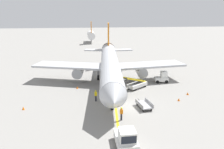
% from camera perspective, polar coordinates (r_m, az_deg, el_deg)
% --- Properties ---
extents(ground_plane, '(300.00, 300.00, 0.00)m').
position_cam_1_polar(ground_plane, '(31.45, 5.09, -8.17)').
color(ground_plane, gray).
extents(taxi_line_yellow, '(7.40, 79.71, 0.01)m').
position_cam_1_polar(taxi_line_yellow, '(35.70, 0.55, -5.07)').
color(taxi_line_yellow, yellow).
rests_on(taxi_line_yellow, ground).
extents(airliner, '(28.50, 35.34, 10.10)m').
position_cam_1_polar(airliner, '(40.67, -0.55, 2.62)').
color(airliner, '#B2B5BA').
rests_on(airliner, ground).
extents(pushback_tug, '(1.94, 3.62, 2.20)m').
position_cam_1_polar(pushback_tug, '(22.30, 3.65, -16.16)').
color(pushback_tug, silver).
rests_on(pushback_tug, ground).
extents(baggage_tug_near_wing, '(2.50, 1.51, 2.10)m').
position_cam_1_polar(baggage_tug_near_wing, '(42.24, 12.73, -0.77)').
color(baggage_tug_near_wing, silver).
rests_on(baggage_tug_near_wing, ground).
extents(belt_loader_forward_hold, '(4.75, 4.00, 2.59)m').
position_cam_1_polar(belt_loader_forward_hold, '(38.38, 6.35, -2.41)').
color(belt_loader_forward_hold, silver).
rests_on(belt_loader_forward_hold, ground).
extents(baggage_cart_loaded, '(1.96, 3.83, 0.94)m').
position_cam_1_polar(baggage_cart_loaded, '(31.08, 8.23, -7.64)').
color(baggage_cart_loaded, '#A5A5A8').
rests_on(baggage_cart_loaded, ground).
extents(ground_crew_marshaller, '(0.36, 0.24, 1.70)m').
position_cam_1_polar(ground_crew_marshaller, '(27.36, 2.43, -9.88)').
color(ground_crew_marshaller, '#26262D').
rests_on(ground_crew_marshaller, ground).
extents(ground_crew_wing_walker, '(0.36, 0.24, 1.70)m').
position_cam_1_polar(ground_crew_wing_walker, '(32.85, -4.18, -5.34)').
color(ground_crew_wing_walker, '#26262D').
rests_on(ground_crew_wing_walker, ground).
extents(safety_cone_nose_left, '(0.36, 0.36, 0.44)m').
position_cam_1_polar(safety_cone_nose_left, '(34.52, 16.74, -6.16)').
color(safety_cone_nose_left, orange).
rests_on(safety_cone_nose_left, ground).
extents(safety_cone_nose_right, '(0.36, 0.36, 0.44)m').
position_cam_1_polar(safety_cone_nose_right, '(38.59, -8.90, -3.28)').
color(safety_cone_nose_right, orange).
rests_on(safety_cone_nose_right, ground).
extents(safety_cone_wingtip_left, '(0.36, 0.36, 0.44)m').
position_cam_1_polar(safety_cone_wingtip_left, '(37.37, 18.83, -4.63)').
color(safety_cone_wingtip_left, orange).
rests_on(safety_cone_wingtip_left, ground).
extents(safety_cone_wingtip_right, '(0.36, 0.36, 0.44)m').
position_cam_1_polar(safety_cone_wingtip_right, '(32.58, -21.77, -8.01)').
color(safety_cone_wingtip_right, orange).
rests_on(safety_cone_wingtip_right, ground).
extents(distant_aircraft_far_left, '(3.00, 10.10, 8.80)m').
position_cam_1_polar(distant_aircraft_far_left, '(94.41, -5.38, 10.12)').
color(distant_aircraft_far_left, silver).
rests_on(distant_aircraft_far_left, ground).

